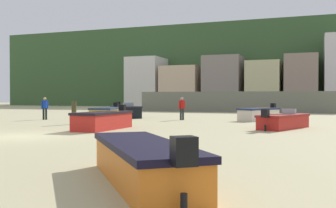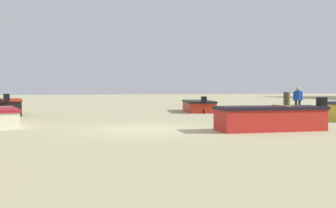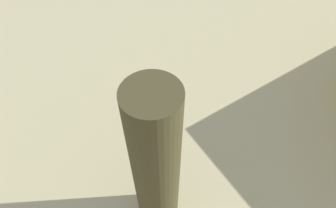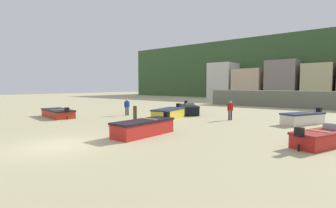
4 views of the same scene
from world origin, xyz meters
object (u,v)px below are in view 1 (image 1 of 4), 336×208
at_px(boat_cream_6, 259,114).
at_px(boat_red_2, 283,121).
at_px(boat_yellow_4, 108,114).
at_px(beach_walker_foreground, 45,106).
at_px(boat_red_1, 103,120).
at_px(mooring_post_near_water, 74,113).
at_px(boat_orange_3, 143,162).
at_px(beach_walker_distant, 182,107).
at_px(boat_black_7, 126,112).

bearing_deg(boat_cream_6, boat_red_2, 132.77).
relative_size(boat_yellow_4, boat_cream_6, 1.09).
relative_size(boat_yellow_4, beach_walker_foreground, 2.53).
bearing_deg(boat_red_1, boat_yellow_4, -63.00).
distance_m(boat_yellow_4, mooring_post_near_water, 3.84).
relative_size(boat_orange_3, beach_walker_foreground, 2.59).
bearing_deg(mooring_post_near_water, boat_yellow_4, 87.27).
relative_size(boat_red_1, beach_walker_foreground, 2.64).
distance_m(boat_orange_3, beach_walker_foreground, 22.66).
bearing_deg(boat_red_2, boat_orange_3, -75.45).
bearing_deg(beach_walker_foreground, beach_walker_distant, -44.75).
height_order(boat_red_1, beach_walker_distant, beach_walker_distant).
bearing_deg(boat_red_1, boat_orange_3, 122.59).
bearing_deg(beach_walker_distant, mooring_post_near_water, -179.95).
xyz_separation_m(boat_red_2, boat_black_7, (-12.57, 7.27, 0.09)).
relative_size(boat_cream_6, beach_walker_foreground, 2.32).
xyz_separation_m(boat_yellow_4, beach_walker_foreground, (-4.88, -0.40, 0.49)).
xyz_separation_m(boat_red_1, boat_orange_3, (6.91, -10.84, -0.06)).
relative_size(boat_orange_3, boat_yellow_4, 1.02).
xyz_separation_m(boat_red_2, boat_cream_6, (-2.11, 6.94, 0.06)).
bearing_deg(boat_red_2, beach_walker_distant, 163.48).
xyz_separation_m(boat_red_1, boat_black_7, (-4.04, 10.77, 0.02)).
xyz_separation_m(boat_orange_3, mooring_post_near_water, (-10.38, 13.47, 0.28)).
height_order(boat_red_2, beach_walker_foreground, beach_walker_foreground).
xyz_separation_m(boat_red_1, boat_cream_6, (6.42, 10.45, -0.01)).
height_order(boat_orange_3, mooring_post_near_water, mooring_post_near_water).
relative_size(boat_red_2, mooring_post_near_water, 2.96).
bearing_deg(boat_black_7, beach_walker_distant, 119.57).
distance_m(boat_yellow_4, beach_walker_distant, 5.24).
bearing_deg(boat_yellow_4, boat_black_7, -91.15).
height_order(boat_red_1, boat_yellow_4, boat_yellow_4).
height_order(boat_red_1, boat_red_2, boat_red_1).
height_order(boat_red_2, boat_cream_6, boat_cream_6).
bearing_deg(boat_orange_3, beach_walker_distant, 68.14).
xyz_separation_m(mooring_post_near_water, beach_walker_distant, (4.67, 6.50, 0.27)).
bearing_deg(mooring_post_near_water, boat_red_2, 4.18).
bearing_deg(boat_red_1, beach_walker_foreground, -36.52).
bearing_deg(boat_yellow_4, boat_cream_6, -168.83).
height_order(boat_yellow_4, beach_walker_distant, beach_walker_distant).
relative_size(boat_yellow_4, boat_black_7, 1.03).
distance_m(boat_red_1, boat_red_2, 9.22).
distance_m(boat_red_1, boat_black_7, 11.51).
distance_m(boat_red_1, boat_cream_6, 12.26).
bearing_deg(boat_red_2, mooring_post_near_water, -154.86).
distance_m(boat_red_2, boat_yellow_4, 12.18).
bearing_deg(boat_yellow_4, mooring_post_near_water, 76.11).
relative_size(boat_red_1, boat_yellow_4, 1.04).
xyz_separation_m(boat_cream_6, boat_black_7, (-10.46, 0.32, 0.03)).
bearing_deg(mooring_post_near_water, boat_cream_6, 38.35).
distance_m(boat_red_2, boat_black_7, 14.52).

